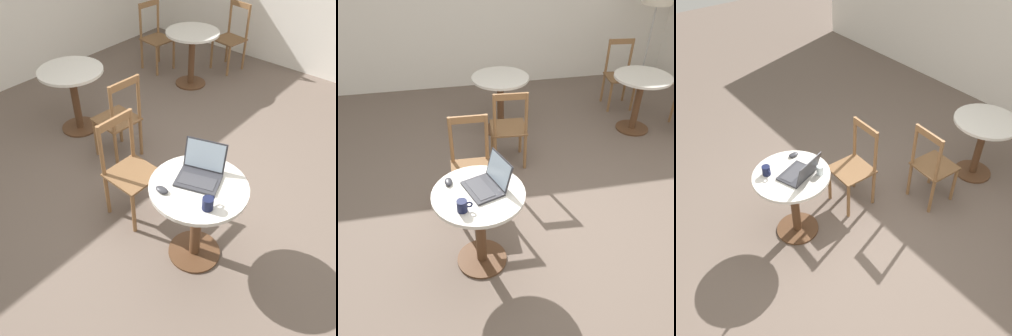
{
  "view_description": "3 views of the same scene",
  "coord_description": "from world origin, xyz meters",
  "views": [
    {
      "loc": [
        -2.04,
        -1.54,
        2.52
      ],
      "look_at": [
        -0.33,
        -0.07,
        0.61
      ],
      "focal_mm": 40.0,
      "sensor_mm": 36.0,
      "label": 1
    },
    {
      "loc": [
        -0.67,
        -2.61,
        2.53
      ],
      "look_at": [
        -0.18,
        -0.1,
        0.67
      ],
      "focal_mm": 40.0,
      "sensor_mm": 36.0,
      "label": 2
    },
    {
      "loc": [
        1.82,
        -1.67,
        2.95
      ],
      "look_at": [
        -0.35,
        0.06,
        0.61
      ],
      "focal_mm": 40.0,
      "sensor_mm": 36.0,
      "label": 3
    }
  ],
  "objects": [
    {
      "name": "cafe_table_near",
      "position": [
        -0.46,
        -0.47,
        0.54
      ],
      "size": [
        0.71,
        0.71,
        0.74
      ],
      "color": "#51331E",
      "rests_on": "ground_plane"
    },
    {
      "name": "chair_near_back",
      "position": [
        -0.44,
        0.27,
        0.46
      ],
      "size": [
        0.4,
        0.4,
        0.93
      ],
      "color": "brown",
      "rests_on": "ground_plane"
    },
    {
      "name": "drinking_glass",
      "position": [
        -0.3,
        -0.26,
        0.79
      ],
      "size": [
        0.06,
        0.06,
        0.09
      ],
      "color": "silver",
      "rests_on": "cafe_table_near"
    },
    {
      "name": "cafe_table_far",
      "position": [
        0.1,
        1.68,
        0.54
      ],
      "size": [
        0.71,
        0.71,
        0.74
      ],
      "color": "#51331E",
      "rests_on": "ground_plane"
    },
    {
      "name": "laptop",
      "position": [
        -0.38,
        -0.42,
        0.79
      ],
      "size": [
        0.38,
        0.38,
        0.24
      ],
      "color": "#2D2D33",
      "rests_on": "cafe_table_near"
    },
    {
      "name": "cafe_table_mid",
      "position": [
        1.84,
        1.36,
        0.54
      ],
      "size": [
        0.71,
        0.71,
        0.74
      ],
      "color": "#51331E",
      "rests_on": "ground_plane"
    },
    {
      "name": "chair_far_front",
      "position": [
        0.05,
        0.9,
        0.46
      ],
      "size": [
        0.41,
        0.41,
        0.93
      ],
      "color": "brown",
      "rests_on": "ground_plane"
    },
    {
      "name": "ground_plane",
      "position": [
        0.0,
        0.0,
        0.0
      ],
      "size": [
        16.0,
        16.0,
        0.0
      ],
      "primitive_type": "plane",
      "color": "#66564C"
    },
    {
      "name": "mouse",
      "position": [
        -0.67,
        -0.31,
        0.76
      ],
      "size": [
        0.06,
        0.1,
        0.03
      ],
      "color": "#2D2D33",
      "rests_on": "cafe_table_near"
    },
    {
      "name": "mug",
      "position": [
        -0.59,
        -0.64,
        0.79
      ],
      "size": [
        0.11,
        0.08,
        0.09
      ],
      "color": "#141938",
      "rests_on": "cafe_table_near"
    },
    {
      "name": "chair_mid_back",
      "position": [
        1.91,
        2.09,
        0.46
      ],
      "size": [
        0.42,
        0.42,
        0.93
      ],
      "color": "brown",
      "rests_on": "ground_plane"
    }
  ]
}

